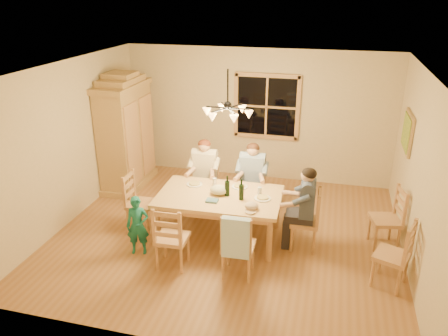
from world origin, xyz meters
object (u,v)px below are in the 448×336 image
(chair_spare_back, at_px, (384,229))
(chair_far_left, at_px, (205,194))
(chair_end_right, at_px, (304,230))
(chandelier, at_px, (228,111))
(chair_spare_front, at_px, (390,265))
(chair_near_right, at_px, (238,255))
(wine_bottle_a, at_px, (227,186))
(adult_woman, at_px, (205,166))
(armoire, at_px, (126,136))
(wine_bottle_b, at_px, (241,190))
(child, at_px, (138,226))
(chair_near_left, at_px, (173,247))
(chair_far_right, at_px, (252,198))
(adult_slate_man, at_px, (306,199))
(dining_table, at_px, (219,200))
(adult_plaid_man, at_px, (252,170))
(chair_end_left, at_px, (142,212))

(chair_spare_back, bearing_deg, chair_far_left, 68.21)
(chair_far_left, relative_size, chair_end_right, 1.00)
(chandelier, distance_m, chair_spare_front, 3.12)
(chair_near_right, height_order, chair_spare_back, same)
(wine_bottle_a, bearing_deg, adult_woman, 125.61)
(chandelier, distance_m, armoire, 2.98)
(chair_spare_front, bearing_deg, chandelier, 93.79)
(wine_bottle_b, height_order, child, wine_bottle_b)
(chair_near_left, distance_m, chair_near_right, 0.96)
(chair_spare_back, bearing_deg, wine_bottle_b, 89.47)
(chair_far_right, relative_size, wine_bottle_b, 3.00)
(adult_slate_man, relative_size, child, 0.94)
(armoire, bearing_deg, chair_spare_front, -23.84)
(armoire, height_order, dining_table, armoire)
(dining_table, xyz_separation_m, wine_bottle_a, (0.12, 0.01, 0.26))
(chair_near_left, height_order, chair_near_right, same)
(armoire, distance_m, child, 2.67)
(chair_near_right, bearing_deg, chair_spare_front, 6.06)
(wine_bottle_b, bearing_deg, adult_plaid_man, 91.16)
(chair_far_right, bearing_deg, chair_near_right, 93.37)
(chair_near_left, distance_m, adult_woman, 1.90)
(chair_far_right, bearing_deg, wine_bottle_a, 74.51)
(chair_far_right, distance_m, chair_spare_back, 2.26)
(dining_table, xyz_separation_m, chair_near_right, (0.51, -0.90, -0.36))
(chair_far_left, xyz_separation_m, wine_bottle_b, (0.88, -0.96, 0.62))
(chair_near_left, distance_m, child, 0.67)
(adult_woman, height_order, wine_bottle_b, adult_woman)
(chandelier, distance_m, chair_near_right, 2.09)
(chair_end_right, relative_size, chair_spare_back, 1.00)
(chair_end_right, distance_m, chair_spare_back, 1.26)
(armoire, xyz_separation_m, chair_near_left, (1.87, -2.46, -0.75))
(adult_plaid_man, bearing_deg, chair_far_right, -105.84)
(chandelier, xyz_separation_m, chair_near_right, (0.41, -1.03, -1.77))
(chair_end_left, distance_m, child, 0.76)
(chair_end_left, bearing_deg, dining_table, 90.00)
(wine_bottle_a, bearing_deg, child, -147.95)
(dining_table, height_order, adult_woman, adult_woman)
(chair_near_right, relative_size, adult_plaid_man, 1.13)
(adult_woman, relative_size, wine_bottle_a, 2.65)
(adult_woman, height_order, wine_bottle_a, adult_woman)
(dining_table, distance_m, chair_near_left, 1.09)
(chair_near_left, bearing_deg, chair_spare_back, 21.85)
(wine_bottle_a, bearing_deg, chair_spare_front, -14.42)
(chair_end_right, bearing_deg, wine_bottle_b, 94.71)
(armoire, bearing_deg, chair_near_left, -52.79)
(adult_plaid_man, bearing_deg, chair_near_right, 93.37)
(armoire, relative_size, chair_far_left, 2.32)
(chair_far_left, relative_size, chair_spare_back, 1.00)
(armoire, height_order, child, armoire)
(armoire, relative_size, adult_woman, 2.63)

